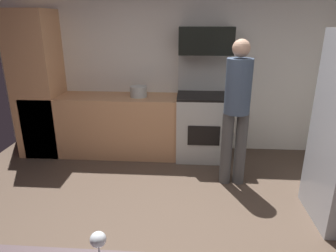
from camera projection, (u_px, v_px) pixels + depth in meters
ground_plane at (152, 244)px, 2.79m from camera, size 5.20×4.80×0.02m
wall_back at (169, 66)px, 4.56m from camera, size 5.20×0.12×2.60m
lower_cabinet_run at (108, 125)px, 4.56m from camera, size 2.40×0.60×0.90m
cabinet_column at (38, 85)px, 4.43m from camera, size 0.60×0.60×2.10m
oven_range at (203, 123)px, 4.44m from camera, size 0.76×0.65×1.50m
microwave at (206, 41)px, 4.13m from camera, size 0.74×0.38×0.37m
person_cook at (237, 107)px, 3.52m from camera, size 0.31×0.30×1.76m
wine_glass_mid at (98, 241)px, 1.33m from camera, size 0.07×0.07×0.17m
stock_pot at (139, 91)px, 4.35m from camera, size 0.24×0.24×0.15m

